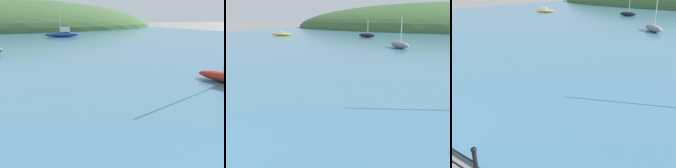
% 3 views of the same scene
% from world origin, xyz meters
% --- Properties ---
extents(boat_far_left, '(3.10, 2.29, 0.84)m').
position_xyz_m(boat_far_left, '(-21.36, 33.40, 0.37)').
color(boat_far_left, gold).
rests_on(boat_far_left, water).
extents(boat_nearest_quay, '(2.60, 2.53, 2.91)m').
position_xyz_m(boat_nearest_quay, '(-0.31, 24.47, 0.43)').
color(boat_nearest_quay, gray).
rests_on(boat_nearest_quay, water).
extents(boat_mid_harbor, '(2.45, 0.70, 2.55)m').
position_xyz_m(boat_mid_harbor, '(-7.88, 35.91, 0.41)').
color(boat_mid_harbor, black).
rests_on(boat_mid_harbor, water).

